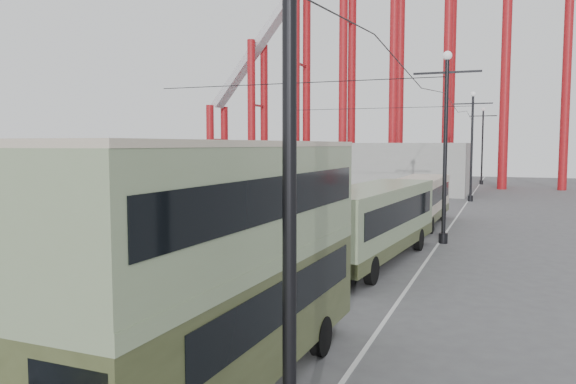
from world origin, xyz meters
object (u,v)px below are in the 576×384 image
at_px(double_decker_bus, 226,254).
at_px(pedestrian, 323,255).
at_px(single_decker_green, 373,220).
at_px(single_decker_cream, 420,199).

relative_size(double_decker_bus, pedestrian, 5.92).
xyz_separation_m(single_decker_green, single_decker_cream, (0.32, 11.39, -0.14)).
relative_size(double_decker_bus, single_decker_green, 0.82).
bearing_deg(pedestrian, single_decker_cream, -99.42).
relative_size(single_decker_cream, pedestrian, 5.97).
height_order(double_decker_bus, pedestrian, double_decker_bus).
xyz_separation_m(single_decker_cream, pedestrian, (-1.45, -14.61, -0.84)).
distance_m(double_decker_bus, pedestrian, 10.25).
bearing_deg(pedestrian, double_decker_bus, 93.35).
relative_size(double_decker_bus, single_decker_cream, 0.99).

